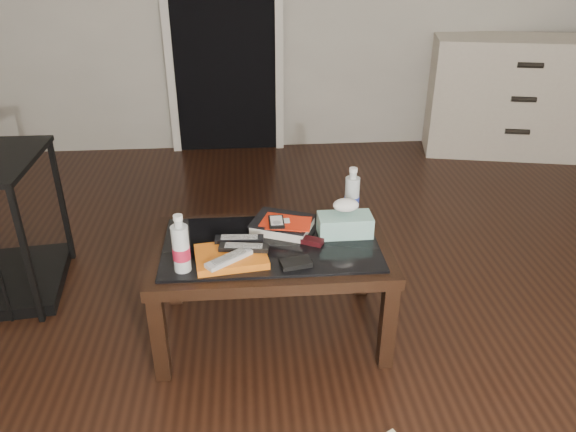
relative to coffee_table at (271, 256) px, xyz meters
name	(u,v)px	position (x,y,z in m)	size (l,w,h in m)	color
ground	(312,341)	(0.17, -0.09, -0.40)	(5.00, 5.00, 0.00)	black
doorway	(223,19)	(-0.23, 2.38, 0.63)	(0.90, 0.08, 2.07)	black
coffee_table	(271,256)	(0.00, 0.00, 0.00)	(1.00, 0.60, 0.46)	black
dresser	(507,96)	(1.97, 2.14, 0.05)	(1.28, 0.74, 0.90)	beige
magazines	(231,257)	(-0.17, -0.12, 0.08)	(0.28, 0.21, 0.03)	orange
remote_silver	(229,258)	(-0.17, -0.17, 0.11)	(0.20, 0.05, 0.02)	#B7B8BC
remote_black_front	(244,247)	(-0.11, -0.09, 0.11)	(0.20, 0.05, 0.02)	black
remote_black_back	(239,239)	(-0.13, -0.02, 0.11)	(0.20, 0.05, 0.02)	black
textbook	(282,225)	(0.06, 0.12, 0.09)	(0.25, 0.20, 0.05)	black
dvd_mailers	(284,221)	(0.06, 0.10, 0.11)	(0.19, 0.14, 0.01)	red
ipod	(276,222)	(0.03, 0.08, 0.12)	(0.06, 0.10, 0.02)	black
flip_phone	(312,241)	(0.17, -0.02, 0.08)	(0.09, 0.05, 0.02)	black
wallet	(296,263)	(0.09, -0.18, 0.07)	(0.12, 0.07, 0.02)	black
water_bottle_left	(180,243)	(-0.35, -0.17, 0.18)	(0.07, 0.07, 0.24)	silver
water_bottle_right	(352,192)	(0.38, 0.22, 0.18)	(0.07, 0.07, 0.24)	silver
tissue_box	(345,225)	(0.32, 0.05, 0.11)	(0.23, 0.12, 0.09)	teal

